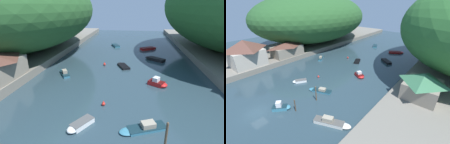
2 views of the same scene
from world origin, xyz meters
TOP-DOWN VIEW (x-y plane):
  - water_surface at (0.00, 30.00)m, footprint 130.00×130.00m
  - left_bank at (-27.82, 30.00)m, footprint 22.00×120.00m
  - hillside_left at (-28.92, 40.66)m, footprint 39.45×55.22m
  - waterfront_building at (-21.12, 7.35)m, footprint 8.69×9.21m
  - boathouse_shed at (-19.96, 19.98)m, footprint 6.27×10.62m
  - right_bank_cottage at (22.30, 22.90)m, footprint 6.72×7.46m
  - boat_far_upstream at (-11.61, 28.06)m, footprint 3.70×4.75m
  - boat_white_cruiser at (2.60, 3.62)m, footprint 3.30×3.44m
  - boat_moored_right at (6.75, 25.03)m, footprint 3.69×3.14m
  - boat_near_quay at (7.02, 51.85)m, footprint 5.75×4.66m
  - boat_open_rowboat at (-4.21, 55.25)m, footprint 3.68×5.49m
  - boat_mid_channel at (7.47, 40.28)m, footprint 5.30×4.79m
  - boat_navy_launch at (-0.11, 34.39)m, footprint 3.57×5.26m
  - boat_far_right_bank at (3.69, 12.79)m, footprint 5.64×3.37m
  - boat_red_skiff at (12.86, 6.99)m, footprint 6.58×3.79m
  - boat_cabin_cruiser at (-3.53, 12.35)m, footprint 2.96×3.64m
  - mooring_post_nearest at (5.15, 5.04)m, footprint 0.21×0.21m
  - mooring_post_second at (5.63, 9.92)m, footprint 0.24×0.24m
  - channel_buoy_near at (-4.37, 34.48)m, footprint 0.56×0.56m
  - channel_buoy_far at (-1.60, 17.32)m, footprint 0.51×0.51m
  - person_on_quay at (-18.00, 9.08)m, footprint 0.35×0.43m
  - person_by_boathouse at (-17.50, 4.10)m, footprint 0.23×0.39m

SIDE VIEW (x-z plane):
  - water_surface at x=0.00m, z-range 0.00..0.00m
  - boat_navy_launch at x=-0.11m, z-range 0.00..0.40m
  - boat_far_right_bank at x=3.69m, z-range -0.19..0.75m
  - channel_buoy_far at x=-1.60m, z-range -0.09..0.68m
  - boat_open_rowboat at x=-4.21m, z-range 0.00..0.62m
  - boat_cabin_cruiser at x=-3.53m, z-range 0.00..0.63m
  - channel_buoy_near at x=-4.37m, z-range -0.09..0.75m
  - boat_far_upstream at x=-11.61m, z-range -0.21..0.89m
  - boat_mid_channel at x=7.47m, z-range 0.00..0.71m
  - boat_near_quay at x=7.02m, z-range 0.00..0.71m
  - boat_red_skiff at x=12.86m, z-range -0.26..1.15m
  - boat_moored_right at x=6.75m, z-range -0.26..1.17m
  - boat_white_cruiser at x=2.60m, z-range -0.35..1.42m
  - left_bank at x=-27.82m, z-range 0.00..1.59m
  - mooring_post_nearest at x=5.15m, z-range 0.01..2.67m
  - mooring_post_second at x=5.63m, z-range 0.01..3.42m
  - person_on_quay at x=-18.00m, z-range 1.72..3.41m
  - person_by_boathouse at x=-17.50m, z-range 1.72..3.41m
  - boathouse_shed at x=-19.96m, z-range 1.66..6.23m
  - right_bank_cottage at x=22.30m, z-range 1.68..6.66m
  - waterfront_building at x=-21.12m, z-range 1.73..9.31m
  - hillside_left at x=-28.92m, z-range 1.59..22.33m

